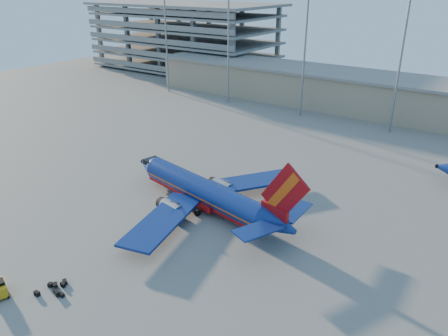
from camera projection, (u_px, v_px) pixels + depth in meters
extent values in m
plane|color=slate|center=(188.00, 197.00, 62.29)|extent=(220.00, 220.00, 0.00)
cube|color=gray|center=(385.00, 97.00, 98.77)|extent=(120.00, 15.00, 8.00)
cube|color=slate|center=(388.00, 78.00, 97.10)|extent=(122.00, 16.00, 0.60)
cube|color=slate|center=(186.00, 66.00, 150.15)|extent=(60.00, 30.00, 0.70)
cube|color=slate|center=(186.00, 53.00, 148.48)|extent=(60.00, 30.00, 0.70)
cube|color=slate|center=(186.00, 41.00, 146.80)|extent=(60.00, 30.00, 0.70)
cube|color=slate|center=(185.00, 28.00, 145.13)|extent=(60.00, 30.00, 0.70)
cube|color=slate|center=(185.00, 14.00, 143.45)|extent=(60.00, 30.00, 0.70)
cube|color=slate|center=(184.00, 4.00, 142.18)|extent=(62.00, 32.00, 0.80)
cube|color=slate|center=(209.00, 34.00, 156.09)|extent=(1.20, 1.20, 21.00)
cylinder|color=gray|center=(166.00, 39.00, 115.00)|extent=(0.44, 0.44, 28.00)
cylinder|color=gray|center=(228.00, 45.00, 104.39)|extent=(0.44, 0.44, 28.00)
cylinder|color=gray|center=(305.00, 53.00, 93.77)|extent=(0.44, 0.44, 28.00)
cylinder|color=gray|center=(400.00, 62.00, 83.16)|extent=(0.44, 0.44, 28.00)
cylinder|color=navy|center=(203.00, 191.00, 58.68)|extent=(21.65, 7.13, 3.30)
cube|color=#9F0C10|center=(203.00, 196.00, 59.01)|extent=(21.54, 6.51, 1.16)
cube|color=#D54F11|center=(203.00, 192.00, 58.77)|extent=(21.66, 7.16, 0.20)
cone|color=navy|center=(149.00, 164.00, 66.95)|extent=(4.28, 3.92, 3.30)
cube|color=black|center=(153.00, 161.00, 65.85)|extent=(2.53, 2.67, 0.71)
cone|color=navy|center=(279.00, 224.00, 49.99)|extent=(5.16, 4.09, 3.30)
cube|color=#9F0C10|center=(275.00, 213.00, 49.98)|extent=(3.77, 1.16, 1.96)
cube|color=#9F0C10|center=(285.00, 192.00, 47.91)|extent=(6.49, 1.47, 7.12)
cube|color=#D54F11|center=(283.00, 192.00, 48.03)|extent=(4.35, 1.16, 5.58)
cube|color=navy|center=(293.00, 211.00, 51.97)|extent=(2.83, 5.78, 0.20)
cube|color=navy|center=(259.00, 229.00, 48.09)|extent=(4.65, 6.30, 0.20)
cube|color=navy|center=(250.00, 182.00, 63.14)|extent=(11.50, 13.93, 0.31)
cube|color=navy|center=(163.00, 220.00, 53.10)|extent=(7.58, 14.49, 0.31)
cube|color=#9F0C10|center=(206.00, 200.00, 58.86)|extent=(5.89, 4.39, 0.89)
cylinder|color=gray|center=(223.00, 187.00, 62.90)|extent=(3.50, 2.42, 1.87)
cylinder|color=gray|center=(172.00, 208.00, 56.97)|extent=(3.50, 2.42, 1.87)
cylinder|color=gray|center=(160.00, 181.00, 65.89)|extent=(0.25, 0.25, 0.98)
cylinder|color=black|center=(160.00, 182.00, 65.97)|extent=(0.60, 0.32, 0.57)
cylinder|color=black|center=(223.00, 202.00, 60.09)|extent=(0.83, 0.62, 0.75)
cylinder|color=black|center=(197.00, 213.00, 57.12)|extent=(0.83, 0.62, 0.75)
cylinder|color=black|center=(5.00, 286.00, 43.73)|extent=(0.59, 0.37, 0.56)
cylinder|color=black|center=(8.00, 295.00, 42.44)|extent=(0.59, 0.37, 0.56)
cube|color=black|center=(37.00, 293.00, 42.78)|extent=(0.63, 0.40, 0.46)
cube|color=black|center=(57.00, 293.00, 42.73)|extent=(0.62, 0.50, 0.52)
cube|color=black|center=(61.00, 295.00, 42.66)|extent=(0.64, 0.38, 0.39)
cube|color=black|center=(50.00, 285.00, 44.00)|extent=(0.57, 0.53, 0.44)
cube|color=black|center=(63.00, 285.00, 44.02)|extent=(0.61, 0.32, 0.43)
cube|color=black|center=(55.00, 290.00, 43.27)|extent=(0.62, 0.55, 0.40)
cube|color=black|center=(65.00, 282.00, 44.49)|extent=(0.76, 0.65, 0.37)
cube|color=black|center=(55.00, 286.00, 43.83)|extent=(0.75, 0.69, 0.51)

